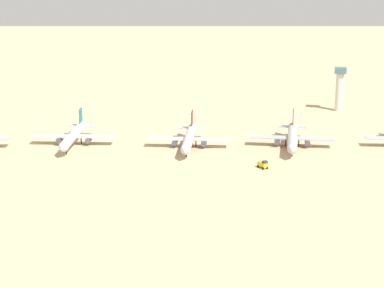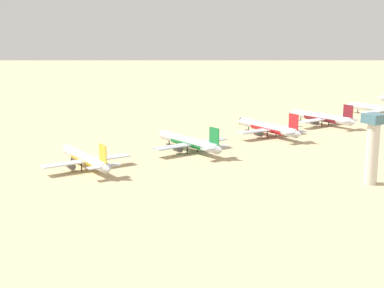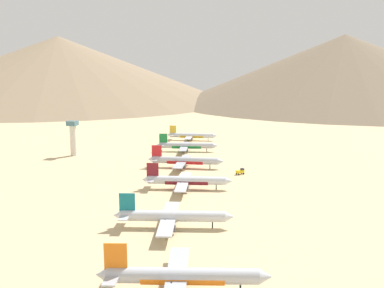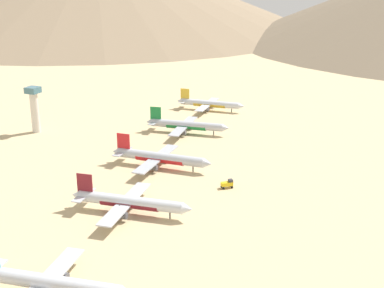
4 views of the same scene
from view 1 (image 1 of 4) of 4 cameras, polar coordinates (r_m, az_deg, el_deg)
ground_plane at (r=333.13m, az=-0.74°, el=-0.33°), size 1998.89×1998.89×0.00m
parked_jet_2 at (r=342.20m, az=-10.12°, el=0.72°), size 52.03×42.52×15.03m
parked_jet_3 at (r=331.62m, az=-0.24°, el=0.48°), size 51.40×41.93×14.83m
parked_jet_4 at (r=336.87m, az=8.61°, el=0.56°), size 52.75×42.83×15.22m
service_truck at (r=300.65m, az=6.11°, el=-1.71°), size 5.59×5.25×3.90m
control_tower at (r=426.23m, az=12.54°, el=4.83°), size 7.20×7.20×27.32m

